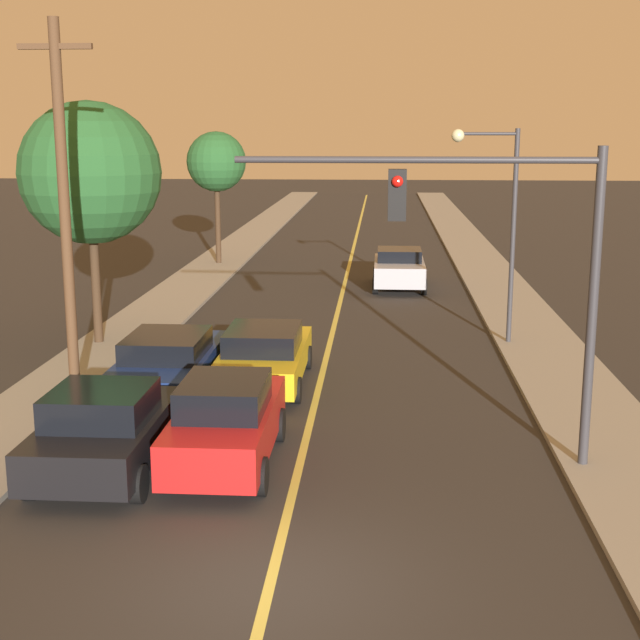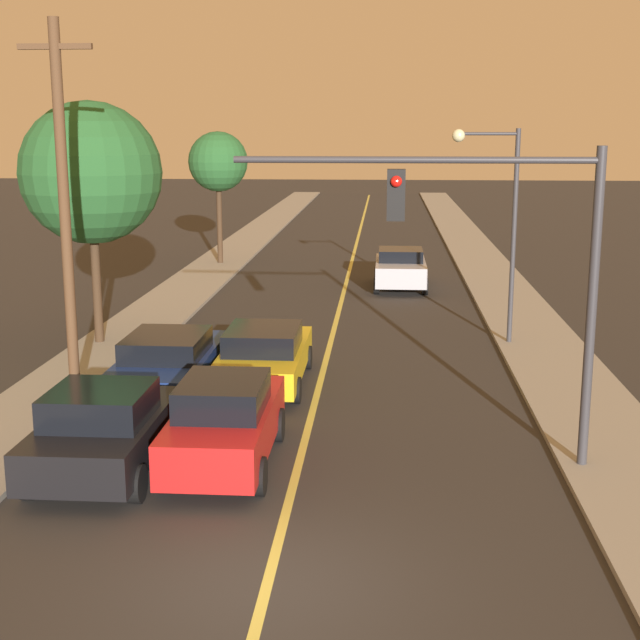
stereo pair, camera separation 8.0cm
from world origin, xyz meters
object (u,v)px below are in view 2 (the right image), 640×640
streetlamp_right (498,204)px  tree_left_near (91,173)px  car_outer_lane_second (169,362)px  utility_pole_left (65,209)px  car_near_lane_second (264,355)px  car_near_lane_front (225,422)px  car_outer_lane_front (104,430)px  car_far_oncoming (400,268)px  tree_left_far (218,162)px  traffic_signal_mast (501,245)px

streetlamp_right → tree_left_near: size_ratio=0.89×
car_outer_lane_second → utility_pole_left: utility_pole_left is taller
car_outer_lane_second → streetlamp_right: streetlamp_right is taller
utility_pole_left → car_near_lane_second: bearing=25.0°
car_near_lane_front → car_outer_lane_front: 2.20m
streetlamp_right → utility_pole_left: bearing=-147.6°
car_far_oncoming → car_near_lane_second: bearing=75.6°
car_near_lane_front → utility_pole_left: 6.46m
car_near_lane_second → car_outer_lane_front: 6.30m
tree_left_far → traffic_signal_mast: bearing=-68.5°
car_outer_lane_front → car_outer_lane_second: 4.95m
car_far_oncoming → utility_pole_left: 17.81m
car_near_lane_front → car_far_oncoming: (3.53, 19.17, -0.05)m
car_far_oncoming → traffic_signal_mast: 19.24m
car_outer_lane_front → tree_left_near: (-3.19, 9.60, 4.12)m
car_outer_lane_second → tree_left_far: size_ratio=0.84×
streetlamp_right → tree_left_far: (-10.71, 14.78, 0.58)m
car_outer_lane_front → car_near_lane_front: bearing=14.2°
car_near_lane_second → tree_left_near: bearing=145.4°
car_near_lane_front → tree_left_far: tree_left_far is taller
car_far_oncoming → tree_left_far: (-8.18, 5.53, 3.88)m
car_far_oncoming → tree_left_near: tree_left_near is taller
car_near_lane_front → car_far_oncoming: 19.50m
car_near_lane_front → car_near_lane_second: size_ratio=0.91×
utility_pole_left → tree_left_near: utility_pole_left is taller
car_outer_lane_front → utility_pole_left: size_ratio=0.49×
car_near_lane_second → tree_left_far: 20.25m
streetlamp_right → tree_left_near: (-11.38, -0.86, 0.85)m
traffic_signal_mast → streetlamp_right: streetlamp_right is taller
car_outer_lane_front → traffic_signal_mast: 7.86m
car_far_oncoming → utility_pole_left: (-7.62, -15.68, 3.65)m
car_near_lane_second → tree_left_near: tree_left_near is taller
car_near_lane_second → car_outer_lane_second: 2.34m
car_outer_lane_second → car_far_oncoming: size_ratio=1.21×
car_outer_lane_front → traffic_signal_mast: traffic_signal_mast is taller
tree_left_near → tree_left_far: tree_left_near is taller
car_near_lane_front → utility_pole_left: (-4.08, 3.49, 3.60)m
car_near_lane_second → streetlamp_right: (6.05, 4.54, 3.35)m
tree_left_far → streetlamp_right: bearing=-54.1°
car_near_lane_front → traffic_signal_mast: (4.95, 0.28, 3.30)m
car_outer_lane_front → tree_left_far: bearing=95.7°
car_near_lane_second → traffic_signal_mast: 7.89m
utility_pole_left → car_far_oncoming: bearing=64.1°
car_near_lane_second → car_outer_lane_front: car_outer_lane_front is taller
car_near_lane_front → tree_left_far: bearing=100.7°
car_near_lane_front → car_far_oncoming: size_ratio=1.06×
car_near_lane_second → car_far_oncoming: 14.23m
streetlamp_right → car_outer_lane_front: bearing=-128.0°
traffic_signal_mast → car_far_oncoming: bearing=94.3°
car_outer_lane_front → car_far_oncoming: bearing=74.0°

